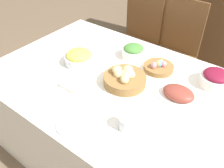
{
  "coord_description": "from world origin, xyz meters",
  "views": [
    {
      "loc": [
        0.71,
        -1.0,
        1.71
      ],
      "look_at": [
        0.02,
        -0.09,
        0.79
      ],
      "focal_mm": 38.0,
      "sensor_mm": 36.0,
      "label": 1
    }
  ],
  "objects": [
    {
      "name": "ham_platter",
      "position": [
        0.38,
        0.09,
        0.77
      ],
      "size": [
        0.3,
        0.21,
        0.07
      ],
      "color": "white",
      "rests_on": "dining_table"
    },
    {
      "name": "bread_basket",
      "position": [
        0.05,
        0.01,
        0.79
      ],
      "size": [
        0.27,
        0.27,
        0.12
      ],
      "color": "olive",
      "rests_on": "dining_table"
    },
    {
      "name": "dining_table",
      "position": [
        0.0,
        0.0,
        0.37
      ],
      "size": [
        1.73,
        1.15,
        0.75
      ],
      "color": "white",
      "rests_on": "ground"
    },
    {
      "name": "spoon",
      "position": [
        0.22,
        -0.42,
        0.75
      ],
      "size": [
        0.02,
        0.17,
        0.0
      ],
      "rotation": [
        0.0,
        0.0,
        0.08
      ],
      "color": "silver",
      "rests_on": "dining_table"
    },
    {
      "name": "dinner_plate",
      "position": [
        0.05,
        -0.42,
        0.75
      ],
      "size": [
        0.24,
        0.24,
        0.01
      ],
      "color": "white",
      "rests_on": "dining_table"
    },
    {
      "name": "drinking_cup",
      "position": [
        0.27,
        -0.29,
        0.79
      ],
      "size": [
        0.08,
        0.08,
        0.08
      ],
      "color": "silver",
      "rests_on": "dining_table"
    },
    {
      "name": "green_salad_bowl",
      "position": [
        -0.08,
        0.31,
        0.8
      ],
      "size": [
        0.17,
        0.17,
        0.1
      ],
      "color": "white",
      "rests_on": "dining_table"
    },
    {
      "name": "fork",
      "position": [
        -0.09,
        -0.42,
        0.75
      ],
      "size": [
        0.02,
        0.17,
        0.0
      ],
      "rotation": [
        0.0,
        0.0,
        -0.08
      ],
      "color": "silver",
      "rests_on": "dining_table"
    },
    {
      "name": "chair_far_center",
      "position": [
        -0.02,
        0.94,
        0.53
      ],
      "size": [
        0.43,
        0.43,
        1.0
      ],
      "rotation": [
        0.0,
        0.0,
        -0.03
      ],
      "color": "brown",
      "rests_on": "ground"
    },
    {
      "name": "egg_basket",
      "position": [
        0.15,
        0.28,
        0.78
      ],
      "size": [
        0.21,
        0.21,
        0.08
      ],
      "color": "olive",
      "rests_on": "dining_table"
    },
    {
      "name": "chair_far_left",
      "position": [
        -0.43,
        0.94,
        0.53
      ],
      "size": [
        0.45,
        0.45,
        1.0
      ],
      "rotation": [
        0.0,
        0.0,
        -0.07
      ],
      "color": "brown",
      "rests_on": "ground"
    },
    {
      "name": "ground_plane",
      "position": [
        0.0,
        0.0,
        0.0
      ],
      "size": [
        12.0,
        12.0,
        0.0
      ],
      "primitive_type": "plane",
      "color": "brown"
    },
    {
      "name": "sideboard",
      "position": [
        -0.25,
        1.85,
        0.5
      ],
      "size": [
        1.54,
        0.44,
        1.0
      ],
      "color": "brown",
      "rests_on": "ground"
    },
    {
      "name": "pineapple_bowl",
      "position": [
        -0.34,
        0.01,
        0.8
      ],
      "size": [
        0.21,
        0.21,
        0.1
      ],
      "color": "silver",
      "rests_on": "dining_table"
    },
    {
      "name": "butter_dish",
      "position": [
        -0.19,
        -0.23,
        0.77
      ],
      "size": [
        0.13,
        0.08,
        0.03
      ],
      "color": "white",
      "rests_on": "dining_table"
    },
    {
      "name": "beet_salad_bowl",
      "position": [
        0.52,
        0.34,
        0.8
      ],
      "size": [
        0.19,
        0.19,
        0.11
      ],
      "color": "white",
      "rests_on": "dining_table"
    },
    {
      "name": "knife",
      "position": [
        0.19,
        -0.42,
        0.75
      ],
      "size": [
        0.02,
        0.17,
        0.0
      ],
      "rotation": [
        0.0,
        0.0,
        -0.08
      ],
      "color": "silver",
      "rests_on": "dining_table"
    }
  ]
}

